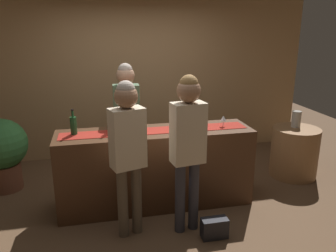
{
  "coord_description": "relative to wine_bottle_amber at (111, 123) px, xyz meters",
  "views": [
    {
      "loc": [
        -0.69,
        -3.8,
        2.17
      ],
      "look_at": [
        0.15,
        0.0,
        1.02
      ],
      "focal_mm": 36.15,
      "sensor_mm": 36.0,
      "label": 1
    }
  ],
  "objects": [
    {
      "name": "wine_bottle_green",
      "position": [
        -0.43,
        0.01,
        0.0
      ],
      "size": [
        0.07,
        0.07,
        0.3
      ],
      "color": "#194723",
      "rests_on": "bar_counter"
    },
    {
      "name": "handbag",
      "position": [
        0.99,
        -0.9,
        -0.97
      ],
      "size": [
        0.28,
        0.14,
        0.22
      ],
      "primitive_type": "cube",
      "color": "black",
      "rests_on": "ground"
    },
    {
      "name": "wine_glass_near_customer",
      "position": [
        1.08,
        -0.01,
        -0.01
      ],
      "size": [
        0.07,
        0.07,
        0.14
      ],
      "color": "silver",
      "rests_on": "bar_counter"
    },
    {
      "name": "round_side_table",
      "position": [
        2.68,
        0.33,
        -0.71
      ],
      "size": [
        0.68,
        0.68,
        0.74
      ],
      "primitive_type": "cylinder",
      "color": "#996B42",
      "rests_on": "ground"
    },
    {
      "name": "wine_glass_mid_counter",
      "position": [
        1.37,
        -0.07,
        -0.01
      ],
      "size": [
        0.07,
        0.07,
        0.14
      ],
      "color": "silver",
      "rests_on": "bar_counter"
    },
    {
      "name": "bar_counter",
      "position": [
        0.52,
        -0.05,
        -0.6
      ],
      "size": [
        2.36,
        0.6,
        0.97
      ],
      "primitive_type": "cube",
      "color": "#472B19",
      "rests_on": "ground"
    },
    {
      "name": "customer_sipping",
      "position": [
        0.74,
        -0.69,
        -0.01
      ],
      "size": [
        0.36,
        0.25,
        1.72
      ],
      "rotation": [
        0.0,
        0.0,
        0.14
      ],
      "color": "#33333D",
      "rests_on": "ground"
    },
    {
      "name": "wine_bottle_amber",
      "position": [
        0.0,
        0.0,
        0.0
      ],
      "size": [
        0.07,
        0.07,
        0.3
      ],
      "color": "brown",
      "rests_on": "bar_counter"
    },
    {
      "name": "customer_browsing",
      "position": [
        0.13,
        -0.63,
        -0.05
      ],
      "size": [
        0.38,
        0.29,
        1.67
      ],
      "rotation": [
        0.0,
        0.0,
        0.29
      ],
      "color": "brown",
      "rests_on": "ground"
    },
    {
      "name": "counter_runner_cloth",
      "position": [
        0.52,
        -0.05,
        -0.11
      ],
      "size": [
        2.24,
        0.28,
        0.01
      ],
      "primitive_type": "cube",
      "color": "maroon",
      "rests_on": "bar_counter"
    },
    {
      "name": "bartender",
      "position": [
        0.23,
        0.53,
        -0.02
      ],
      "size": [
        0.35,
        0.24,
        1.72
      ],
      "rotation": [
        0.0,
        0.0,
        3.11
      ],
      "color": "#26262B",
      "rests_on": "ground"
    },
    {
      "name": "ground_plane",
      "position": [
        0.52,
        -0.05,
        -1.08
      ],
      "size": [
        10.0,
        10.0,
        0.0
      ],
      "primitive_type": "plane",
      "color": "brown"
    },
    {
      "name": "wine_bottle_clear",
      "position": [
        0.85,
        -0.03,
        0.0
      ],
      "size": [
        0.07,
        0.07,
        0.3
      ],
      "color": "#B2C6C1",
      "rests_on": "bar_counter"
    },
    {
      "name": "back_wall",
      "position": [
        0.52,
        1.85,
        0.37
      ],
      "size": [
        6.0,
        0.12,
        2.9
      ],
      "primitive_type": "cube",
      "color": "tan",
      "rests_on": "ground"
    },
    {
      "name": "potted_plant_tall",
      "position": [
        -1.43,
        0.79,
        -0.5
      ],
      "size": [
        0.68,
        0.68,
        1.0
      ],
      "color": "brown",
      "rests_on": "ground"
    },
    {
      "name": "wine_glass_far_end",
      "position": [
        0.2,
        -0.13,
        -0.01
      ],
      "size": [
        0.07,
        0.07,
        0.14
      ],
      "color": "silver",
      "rests_on": "bar_counter"
    },
    {
      "name": "vase_on_side_table",
      "position": [
        2.7,
        0.4,
        -0.22
      ],
      "size": [
        0.13,
        0.13,
        0.24
      ],
      "primitive_type": "cylinder",
      "color": "#A8A399",
      "rests_on": "round_side_table"
    }
  ]
}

